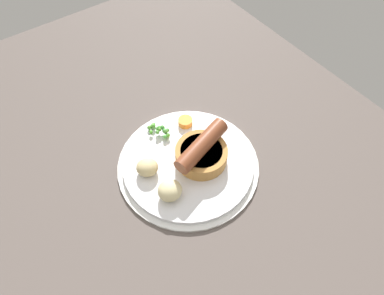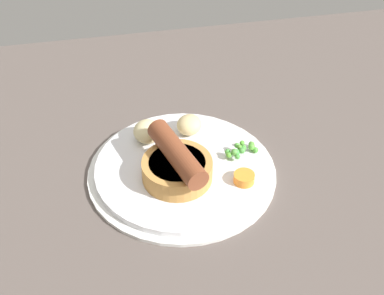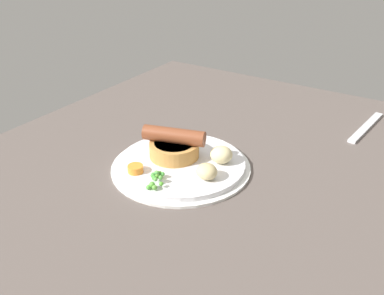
# 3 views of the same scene
# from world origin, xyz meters

# --- Properties ---
(dining_table) EXTENTS (1.10, 0.80, 0.03)m
(dining_table) POSITION_xyz_m (0.00, 0.00, 0.01)
(dining_table) COLOR #564C47
(dining_table) RESTS_ON ground
(dinner_plate) EXTENTS (0.25, 0.25, 0.01)m
(dinner_plate) POSITION_xyz_m (-0.01, -0.00, 0.04)
(dinner_plate) COLOR silver
(dinner_plate) RESTS_ON dining_table
(sausage_pudding) EXTENTS (0.09, 0.12, 0.06)m
(sausage_pudding) POSITION_xyz_m (-0.02, -0.02, 0.07)
(sausage_pudding) COLOR #BC8442
(sausage_pudding) RESTS_ON dinner_plate
(pea_pile) EXTENTS (0.05, 0.03, 0.02)m
(pea_pile) POSITION_xyz_m (0.08, 0.01, 0.05)
(pea_pile) COLOR #55A539
(pea_pile) RESTS_ON dinner_plate
(potato_chunk_0) EXTENTS (0.04, 0.04, 0.03)m
(potato_chunk_0) POSITION_xyz_m (-0.04, 0.06, 0.06)
(potato_chunk_0) COLOR beige
(potato_chunk_0) RESTS_ON dinner_plate
(potato_chunk_1) EXTENTS (0.05, 0.05, 0.03)m
(potato_chunk_1) POSITION_xyz_m (0.02, 0.07, 0.06)
(potato_chunk_1) COLOR #CCB77F
(potato_chunk_1) RESTS_ON dinner_plate
(carrot_slice_0) EXTENTS (0.03, 0.03, 0.01)m
(carrot_slice_0) POSITION_xyz_m (0.07, -0.05, 0.05)
(carrot_slice_0) COLOR orange
(carrot_slice_0) RESTS_ON dinner_plate
(fork) EXTENTS (0.18, 0.03, 0.01)m
(fork) POSITION_xyz_m (-0.36, 0.24, 0.03)
(fork) COLOR silver
(fork) RESTS_ON dining_table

